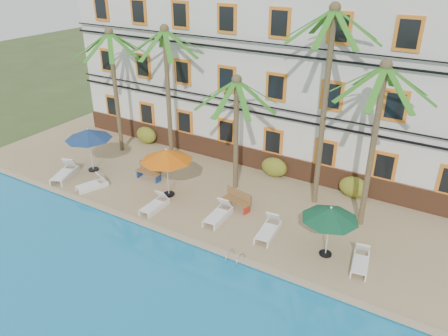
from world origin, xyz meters
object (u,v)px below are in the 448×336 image
Objects in this scene: palm_e at (376,124)px; pool_ladder at (235,260)px; palm_a at (114,74)px; umbrella_green at (330,214)px; lounger_a at (65,173)px; lounger_b at (92,184)px; palm_c at (236,116)px; lounger_f at (360,261)px; lounger_c at (155,204)px; palm_b at (167,77)px; palm_d at (327,86)px; lounger_d at (219,214)px; umbrella_blue at (88,134)px; umbrella_red at (166,155)px; bench_left at (149,171)px; bench_right at (238,200)px; lounger_e at (269,229)px.

pool_ladder is (-3.67, -5.29, -4.91)m from palm_e.
palm_a is 3.22× the size of umbrella_green.
lounger_a is 1.24× the size of lounger_b.
palm_c is 7.15m from umbrella_green.
lounger_c is at bearing -175.23° from lounger_f.
lounger_f is (1.44, -0.03, -1.73)m from umbrella_green.
pool_ladder is at bearing -124.70° from palm_e.
palm_b is 0.83× the size of palm_d.
palm_a is 9.04m from lounger_c.
palm_e is at bearing 78.71° from umbrella_green.
palm_e is at bearing 55.30° from pool_ladder.
lounger_a is 1.14× the size of lounger_d.
lounger_c is (5.77, -1.48, -1.97)m from umbrella_blue.
lounger_d is at bearing -10.12° from umbrella_red.
palm_d is 10.61m from bench_left.
lounger_a reaches higher than lounger_b.
lounger_a is at bearing -177.13° from lounger_f.
palm_b is at bearing 167.89° from palm_c.
palm_d is at bearing 39.66° from bench_right.
lounger_e reaches higher than lounger_f.
lounger_e is (3.45, -3.07, -3.72)m from palm_c.
pool_ladder is (8.13, -6.46, -5.07)m from palm_b.
palm_b is at bearing 144.69° from lounger_d.
lounger_a is (-6.12, -1.45, -1.94)m from umbrella_red.
umbrella_green is 3.16m from lounger_e.
palm_c is at bearing 24.59° from lounger_a.
bench_left is (-11.28, -1.53, -4.44)m from palm_e.
palm_a is 15.44m from umbrella_green.
umbrella_green is at bearing -8.07° from bench_left.
umbrella_blue is 11.66m from pool_ladder.
palm_e is 4.26m from umbrella_green.
umbrella_blue is 1.67× the size of bench_right.
palm_d reaches higher than palm_c.
lounger_f is at bearing 3.62° from lounger_b.
lounger_e is at bearing 80.26° from pool_ladder.
lounger_f is at bearing 26.28° from pool_ladder.
palm_a is 3.96× the size of lounger_d.
lounger_f is (7.55, -3.15, -3.74)m from palm_c.
lounger_f is at bearing -12.86° from palm_a.
umbrella_blue is at bearing 177.58° from lounger_f.
palm_c is at bearing -3.58° from palm_a.
umbrella_blue is at bearing 66.50° from lounger_a.
bench_right is at bearing -1.87° from bench_left.
lounger_e reaches higher than lounger_b.
lounger_e is (8.52, -4.16, -4.78)m from palm_b.
palm_e is at bearing -0.66° from palm_c.
lounger_c is 3.30m from bench_left.
palm_a reaches higher than lounger_f.
lounger_c is 0.88× the size of lounger_e.
bench_right is (6.23, -2.89, -4.60)m from palm_b.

